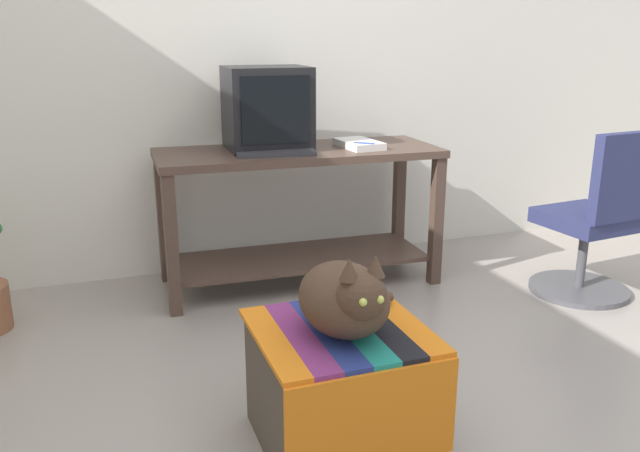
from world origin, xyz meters
The scene contains 11 objects.
ground_plane centered at (0.00, 0.00, 0.00)m, with size 14.00×14.00×0.00m, color #9E9389.
back_wall centered at (0.00, 2.05, 1.30)m, with size 8.00×0.10×2.60m, color silver.
desk centered at (0.19, 1.60, 0.51)m, with size 1.52×0.63×0.75m.
tv_monitor centered at (0.04, 1.67, 0.96)m, with size 0.44×0.40×0.43m.
keyboard centered at (0.02, 1.48, 0.77)m, with size 0.40×0.15×0.02m, color #333338.
book centered at (0.51, 1.54, 0.77)m, with size 0.18×0.30×0.04m, color white.
ottoman_with_blanket centered at (-0.15, 0.12, 0.21)m, with size 0.55×0.55×0.42m.
cat centered at (-0.15, 0.08, 0.55)m, with size 0.40×0.40×0.30m.
office_chair centered at (1.57, 0.89, 0.39)m, with size 0.52×0.52×0.89m.
stapler centered at (0.50, 1.45, 0.77)m, with size 0.04×0.11×0.04m, color #2342B7.
pen centered at (0.64, 1.57, 0.76)m, with size 0.01×0.01×0.14m, color black.
Camera 1 is at (-0.87, -1.68, 1.34)m, focal length 36.53 mm.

